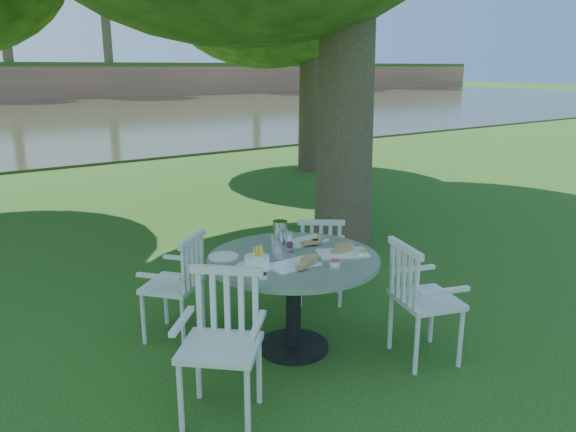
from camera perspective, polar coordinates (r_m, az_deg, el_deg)
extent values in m
plane|color=#143B0C|center=(5.34, 1.26, -9.30)|extent=(140.00, 140.00, 0.00)
cylinder|color=black|center=(4.63, 0.54, -13.07)|extent=(0.56, 0.56, 0.04)
cylinder|color=black|center=(4.46, 0.55, -8.89)|extent=(0.12, 0.12, 0.70)
cylinder|color=slate|center=(4.33, 0.57, -4.42)|extent=(1.33, 1.33, 0.04)
cylinder|color=silver|center=(5.61, 5.18, -5.82)|extent=(0.03, 0.03, 0.42)
cylinder|color=silver|center=(5.61, 1.35, -5.77)|extent=(0.03, 0.03, 0.42)
cylinder|color=silver|center=(5.30, 5.32, -7.10)|extent=(0.03, 0.03, 0.42)
cylinder|color=silver|center=(5.29, 1.25, -7.05)|extent=(0.03, 0.03, 0.42)
cube|color=silver|center=(5.37, 3.31, -4.15)|extent=(0.58, 0.57, 0.04)
cube|color=silver|center=(5.13, 3.36, -2.76)|extent=(0.36, 0.30, 0.43)
cylinder|color=silver|center=(5.06, -12.31, -8.36)|extent=(0.03, 0.03, 0.44)
cylinder|color=silver|center=(4.76, -14.49, -10.09)|extent=(0.03, 0.03, 0.44)
cylinder|color=silver|center=(4.92, -8.65, -8.89)|extent=(0.03, 0.03, 0.44)
cylinder|color=silver|center=(4.60, -10.63, -10.73)|extent=(0.03, 0.03, 0.44)
cube|color=silver|center=(4.74, -11.66, -6.87)|extent=(0.60, 0.60, 0.04)
cube|color=silver|center=(4.59, -9.62, -4.79)|extent=(0.37, 0.31, 0.45)
cylinder|color=silver|center=(3.66, -10.87, -17.70)|extent=(0.04, 0.04, 0.47)
cylinder|color=silver|center=(3.56, -4.14, -18.45)|extent=(0.04, 0.04, 0.47)
cylinder|color=silver|center=(3.96, -9.11, -14.86)|extent=(0.04, 0.04, 0.47)
cylinder|color=silver|center=(3.87, -2.96, -15.44)|extent=(0.04, 0.04, 0.47)
cube|color=silver|center=(3.63, -6.91, -13.13)|extent=(0.65, 0.65, 0.04)
cube|color=silver|center=(3.72, -6.20, -8.67)|extent=(0.38, 0.36, 0.48)
cylinder|color=silver|center=(4.47, 17.12, -11.81)|extent=(0.04, 0.04, 0.46)
cylinder|color=silver|center=(4.78, 14.37, -9.81)|extent=(0.04, 0.04, 0.46)
cylinder|color=silver|center=(4.29, 12.92, -12.70)|extent=(0.04, 0.04, 0.46)
cylinder|color=silver|center=(4.61, 10.37, -10.52)|extent=(0.04, 0.04, 0.46)
cube|color=silver|center=(4.43, 13.89, -8.25)|extent=(0.56, 0.58, 0.04)
cube|color=silver|center=(4.25, 11.68, -5.98)|extent=(0.19, 0.46, 0.47)
cube|color=white|center=(4.14, 0.54, -4.96)|extent=(0.37, 0.22, 0.01)
cube|color=white|center=(4.40, 5.56, -3.77)|extent=(0.45, 0.37, 0.02)
cube|color=white|center=(4.69, 1.76, -2.54)|extent=(0.36, 0.20, 0.01)
cylinder|color=white|center=(4.11, -3.40, -5.13)|extent=(0.27, 0.27, 0.01)
cylinder|color=white|center=(4.34, -6.57, -4.09)|extent=(0.23, 0.23, 0.01)
cylinder|color=white|center=(4.13, -3.17, -4.57)|extent=(0.19, 0.19, 0.07)
cylinder|color=white|center=(4.70, -0.69, -2.24)|extent=(0.17, 0.17, 0.06)
cylinder|color=silver|center=(4.47, -0.79, -1.96)|extent=(0.12, 0.12, 0.23)
cylinder|color=white|center=(4.40, 0.16, -2.64)|extent=(0.06, 0.06, 0.17)
cylinder|color=white|center=(4.32, -1.26, -3.36)|extent=(0.07, 0.07, 0.12)
cylinder|color=white|center=(4.21, -1.00, -3.96)|extent=(0.06, 0.06, 0.10)
cylinder|color=white|center=(4.14, 4.79, -4.84)|extent=(0.08, 0.08, 0.03)
cylinder|color=white|center=(4.38, 7.60, -3.83)|extent=(0.07, 0.07, 0.03)
cylinder|color=white|center=(4.52, 5.52, -3.21)|extent=(0.06, 0.06, 0.03)
cylinder|color=white|center=(3.90, -2.56, -6.16)|extent=(0.06, 0.06, 0.03)
cylinder|color=black|center=(62.79, 9.88, 20.67)|extent=(0.70, 0.70, 13.00)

